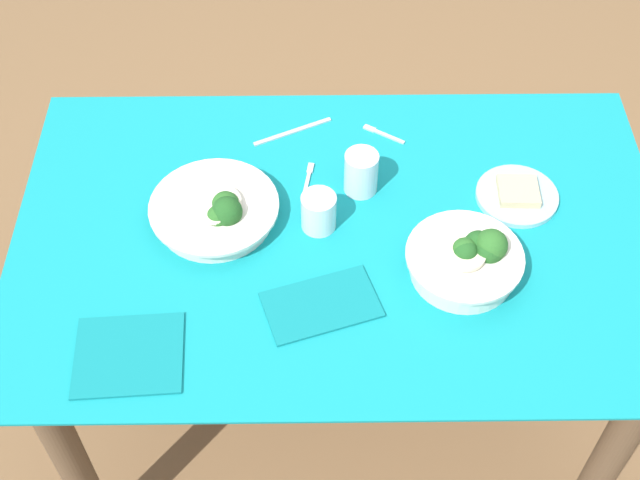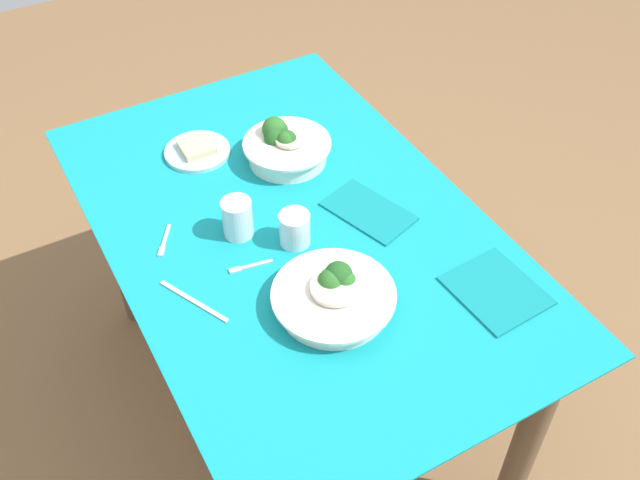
# 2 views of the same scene
# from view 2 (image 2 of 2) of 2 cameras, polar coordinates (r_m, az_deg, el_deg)

# --- Properties ---
(ground_plane) EXTENTS (6.00, 6.00, 0.00)m
(ground_plane) POSITION_cam_2_polar(r_m,az_deg,el_deg) (2.34, -1.51, -12.18)
(ground_plane) COLOR brown
(dining_table) EXTENTS (1.35, 0.86, 0.74)m
(dining_table) POSITION_cam_2_polar(r_m,az_deg,el_deg) (1.86, -1.86, -1.71)
(dining_table) COLOR teal
(dining_table) RESTS_ON ground_plane
(broccoli_bowl_far) EXTENTS (0.27, 0.27, 0.09)m
(broccoli_bowl_far) POSITION_cam_2_polar(r_m,az_deg,el_deg) (1.58, 1.10, -4.33)
(broccoli_bowl_far) COLOR silver
(broccoli_bowl_far) RESTS_ON dining_table
(broccoli_bowl_near) EXTENTS (0.23, 0.23, 0.10)m
(broccoli_bowl_near) POSITION_cam_2_polar(r_m,az_deg,el_deg) (1.95, -2.74, 7.28)
(broccoli_bowl_near) COLOR silver
(broccoli_bowl_near) RESTS_ON dining_table
(bread_side_plate) EXTENTS (0.18, 0.18, 0.03)m
(bread_side_plate) POSITION_cam_2_polar(r_m,az_deg,el_deg) (2.00, -9.50, 6.86)
(bread_side_plate) COLOR #99C6D1
(bread_side_plate) RESTS_ON dining_table
(water_glass_center) EXTENTS (0.07, 0.07, 0.10)m
(water_glass_center) POSITION_cam_2_polar(r_m,az_deg,el_deg) (1.73, -6.42, 1.70)
(water_glass_center) COLOR silver
(water_glass_center) RESTS_ON dining_table
(water_glass_side) EXTENTS (0.07, 0.07, 0.08)m
(water_glass_side) POSITION_cam_2_polar(r_m,az_deg,el_deg) (1.70, -1.97, 0.87)
(water_glass_side) COLOR silver
(water_glass_side) RESTS_ON dining_table
(fork_by_far_bowl) EXTENTS (0.09, 0.06, 0.00)m
(fork_by_far_bowl) POSITION_cam_2_polar(r_m,az_deg,el_deg) (1.77, -11.98, -0.14)
(fork_by_far_bowl) COLOR #B7B7BC
(fork_by_far_bowl) RESTS_ON dining_table
(fork_by_near_bowl) EXTENTS (0.03, 0.10, 0.00)m
(fork_by_near_bowl) POSITION_cam_2_polar(r_m,az_deg,el_deg) (1.68, -5.56, -2.06)
(fork_by_near_bowl) COLOR #B7B7BC
(fork_by_near_bowl) RESTS_ON dining_table
(table_knife_left) EXTENTS (0.18, 0.09, 0.00)m
(table_knife_left) POSITION_cam_2_polar(r_m,az_deg,el_deg) (1.63, -9.76, -4.69)
(table_knife_left) COLOR #B7B7BC
(table_knife_left) RESTS_ON dining_table
(napkin_folded_upper) EXTENTS (0.25, 0.19, 0.01)m
(napkin_folded_upper) POSITION_cam_2_polar(r_m,az_deg,el_deg) (1.81, 3.77, 2.24)
(napkin_folded_upper) COLOR #0F777D
(napkin_folded_upper) RESTS_ON dining_table
(napkin_folded_lower) EXTENTS (0.21, 0.19, 0.01)m
(napkin_folded_lower) POSITION_cam_2_polar(r_m,az_deg,el_deg) (1.67, 13.48, -3.82)
(napkin_folded_lower) COLOR #0F777D
(napkin_folded_lower) RESTS_ON dining_table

